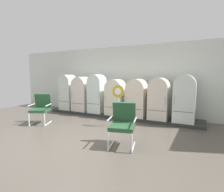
{
  "coord_description": "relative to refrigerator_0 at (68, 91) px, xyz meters",
  "views": [
    {
      "loc": [
        2.98,
        -3.35,
        1.64
      ],
      "look_at": [
        -0.16,
        2.75,
        0.85
      ],
      "focal_mm": 28.59,
      "sensor_mm": 36.0,
      "label": 1
    }
  ],
  "objects": [
    {
      "name": "armchair_right",
      "position": [
        3.83,
        -2.52,
        -0.38
      ],
      "size": [
        0.72,
        0.8,
        1.01
      ],
      "color": "silver",
      "rests_on": "ground"
    },
    {
      "name": "refrigerator_1",
      "position": [
        0.76,
        0.05,
        -0.06
      ],
      "size": [
        0.7,
        0.73,
        1.48
      ],
      "color": "silver",
      "rests_on": "display_plinth"
    },
    {
      "name": "refrigerator_2",
      "position": [
        1.55,
        -0.0,
        0.01
      ],
      "size": [
        0.62,
        0.61,
        1.58
      ],
      "color": "silver",
      "rests_on": "display_plinth"
    },
    {
      "name": "ground",
      "position": [
        2.48,
        -2.89,
        -0.97
      ],
      "size": [
        12.0,
        10.0,
        0.05
      ],
      "primitive_type": "cube",
      "color": "#514A42"
    },
    {
      "name": "armchair_left",
      "position": [
        0.54,
        -1.99,
        -0.38
      ],
      "size": [
        0.8,
        0.86,
        1.01
      ],
      "color": "silver",
      "rests_on": "ground"
    },
    {
      "name": "refrigerator_4",
      "position": [
        3.27,
        0.03,
        -0.1
      ],
      "size": [
        0.71,
        0.69,
        1.41
      ],
      "color": "silver",
      "rests_on": "display_plinth"
    },
    {
      "name": "back_wall",
      "position": [
        2.48,
        0.77,
        0.5
      ],
      "size": [
        11.76,
        0.12,
        2.86
      ],
      "color": "silver",
      "rests_on": "ground"
    },
    {
      "name": "display_plinth",
      "position": [
        2.48,
        0.14,
        -0.89
      ],
      "size": [
        6.27,
        0.95,
        0.11
      ],
      "primitive_type": "cube",
      "color": "#2B302D",
      "rests_on": "ground"
    },
    {
      "name": "refrigerator_0",
      "position": [
        0.0,
        0.0,
        0.0
      ],
      "size": [
        0.61,
        0.62,
        1.57
      ],
      "color": "silver",
      "rests_on": "display_plinth"
    },
    {
      "name": "sign_stand",
      "position": [
        3.07,
        -1.16,
        -0.33
      ],
      "size": [
        0.41,
        0.32,
        1.35
      ],
      "color": "#2D2D30",
      "rests_on": "ground"
    },
    {
      "name": "refrigerator_5",
      "position": [
        4.09,
        0.04,
        -0.07
      ],
      "size": [
        0.67,
        0.7,
        1.46
      ],
      "color": "silver",
      "rests_on": "display_plinth"
    },
    {
      "name": "refrigerator_6",
      "position": [
        4.93,
        0.01,
        -0.01
      ],
      "size": [
        0.68,
        0.65,
        1.57
      ],
      "color": "silver",
      "rests_on": "display_plinth"
    },
    {
      "name": "refrigerator_3",
      "position": [
        2.4,
        0.01,
        -0.11
      ],
      "size": [
        0.71,
        0.63,
        1.39
      ],
      "color": "silver",
      "rests_on": "display_plinth"
    }
  ]
}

